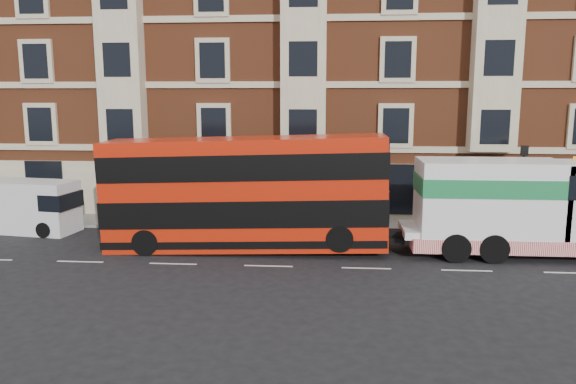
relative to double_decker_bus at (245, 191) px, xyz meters
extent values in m
plane|color=black|center=(1.31, -2.46, -2.69)|extent=(120.00, 120.00, 0.00)
cube|color=slate|center=(1.31, 5.04, -2.61)|extent=(90.00, 3.00, 0.15)
cube|color=brown|center=(1.81, 12.54, 6.31)|extent=(45.00, 12.00, 18.00)
cylinder|color=black|center=(-4.69, 3.74, -0.54)|extent=(0.14, 0.14, 4.00)
cube|color=black|center=(-4.69, 3.74, 1.56)|extent=(0.35, 0.15, 0.50)
cylinder|color=black|center=(13.31, 3.74, -0.54)|extent=(0.14, 0.14, 4.00)
cube|color=black|center=(13.31, 3.74, 1.56)|extent=(0.35, 0.15, 0.50)
cube|color=red|center=(0.00, 0.00, -0.07)|extent=(12.49, 2.79, 4.91)
cube|color=black|center=(0.00, 0.00, -0.79)|extent=(12.53, 2.85, 1.17)
cube|color=black|center=(0.00, 0.00, 1.21)|extent=(12.53, 2.85, 1.11)
cylinder|color=black|center=(-4.24, -1.26, -2.11)|extent=(1.16, 0.36, 1.16)
cylinder|color=black|center=(-4.24, 1.26, -2.11)|extent=(1.16, 0.36, 1.16)
cylinder|color=black|center=(4.24, -1.26, -1.77)|extent=(1.16, 0.36, 1.16)
cylinder|color=black|center=(4.24, 1.26, -1.77)|extent=(1.16, 0.36, 1.16)
cube|color=white|center=(12.00, 0.00, -1.63)|extent=(10.03, 2.56, 0.33)
cube|color=white|center=(10.66, 0.00, -0.12)|extent=(6.02, 2.79, 3.23)
cube|color=#1A7940|center=(10.66, 0.00, 0.43)|extent=(6.08, 2.83, 0.78)
cube|color=red|center=(11.78, 0.00, -2.02)|extent=(8.92, 2.85, 0.61)
cylinder|color=black|center=(10.66, -1.26, -2.07)|extent=(1.23, 0.45, 1.23)
cylinder|color=black|center=(10.66, 1.26, -2.07)|extent=(1.23, 0.45, 1.23)
cylinder|color=black|center=(9.10, -1.26, -2.07)|extent=(1.23, 0.45, 1.23)
cylinder|color=black|center=(9.10, 1.26, -2.07)|extent=(1.23, 0.45, 1.23)
cube|color=silver|center=(-11.70, 2.54, -1.37)|extent=(5.31, 2.75, 2.64)
cylinder|color=black|center=(-13.16, 3.73, -2.30)|extent=(0.80, 0.36, 0.77)
cylinder|color=black|center=(-10.24, 1.35, -2.30)|extent=(0.80, 0.36, 0.77)
cylinder|color=black|center=(-9.96, 3.26, -2.30)|extent=(0.80, 0.36, 0.77)
imported|color=black|center=(-4.37, 5.08, -1.59)|extent=(0.82, 0.71, 1.89)
camera|label=1|loc=(3.80, -24.54, 4.26)|focal=35.00mm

